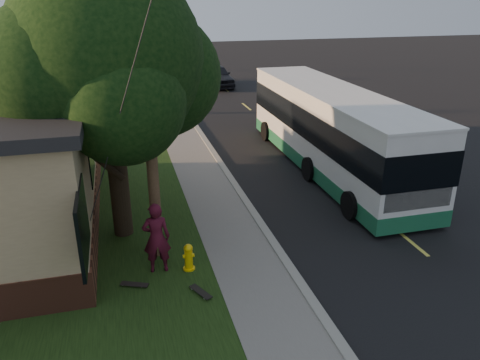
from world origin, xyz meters
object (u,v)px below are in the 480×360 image
at_px(leafy_tree, 107,61).
at_px(traffic_signal, 162,36).
at_px(transit_bus, 331,128).
at_px(skateboard_spare, 134,284).
at_px(bare_tree_near, 124,78).
at_px(skateboarder, 156,238).
at_px(utility_pole, 146,91).
at_px(bare_tree_far, 126,55).
at_px(fire_hydrant, 189,257).
at_px(skateboard_main, 201,292).
at_px(distant_car, 216,76).

bearing_deg(leafy_tree, traffic_signal, 81.53).
height_order(transit_bus, skateboard_spare, transit_bus).
distance_m(bare_tree_near, traffic_signal, 16.52).
bearing_deg(skateboard_spare, skateboarder, 40.76).
xyz_separation_m(utility_pole, transit_bus, (7.55, 5.22, -2.87)).
relative_size(traffic_signal, transit_bus, 0.45).
bearing_deg(bare_tree_far, fire_hydrant, -89.24).
distance_m(traffic_signal, skateboard_spare, 34.86).
bearing_deg(utility_pole, skateboarder, -95.10).
relative_size(utility_pole, bare_tree_near, 2.11).
distance_m(bare_tree_far, skateboard_spare, 30.50).
bearing_deg(transit_bus, bare_tree_far, 106.94).
bearing_deg(bare_tree_far, skateboard_main, -89.08).
xyz_separation_m(bare_tree_far, skateboard_main, (0.50, -31.16, -1.88)).
height_order(fire_hydrant, distant_car, distant_car).
xyz_separation_m(traffic_signal, skateboard_spare, (-4.54, -34.43, -3.04)).
distance_m(skateboard_main, distant_car, 27.18).
height_order(bare_tree_near, skateboard_main, bare_tree_near).
relative_size(fire_hydrant, skateboard_spare, 1.03).
height_order(utility_pole, bare_tree_far, utility_pole).
height_order(fire_hydrant, bare_tree_far, bare_tree_far).
bearing_deg(bare_tree_far, distant_car, -35.44).
height_order(skateboard_main, distant_car, distant_car).
relative_size(skateboard_main, skateboard_spare, 1.02).
relative_size(bare_tree_far, distant_car, 0.82).
bearing_deg(bare_tree_far, bare_tree_near, -92.39).
height_order(leafy_tree, skateboard_main, leafy_tree).
distance_m(fire_hydrant, utility_pole, 4.37).
bearing_deg(transit_bus, bare_tree_near, 123.30).
distance_m(utility_pole, skateboarder, 3.69).
bearing_deg(traffic_signal, skateboard_main, -94.88).
height_order(bare_tree_far, skateboard_main, bare_tree_far).
xyz_separation_m(traffic_signal, skateboarder, (-3.88, -33.86, -2.13)).
distance_m(utility_pole, distant_car, 25.57).
bearing_deg(leafy_tree, utility_pole, -62.40).
distance_m(bare_tree_far, skateboarder, 29.88).
bearing_deg(skateboard_main, utility_pole, 110.49).
height_order(fire_hydrant, transit_bus, transit_bus).
bearing_deg(skateboard_main, leafy_tree, 113.68).
distance_m(skateboarder, skateboard_main, 1.82).
bearing_deg(transit_bus, traffic_signal, 97.68).
bearing_deg(bare_tree_far, traffic_signal, 48.81).
relative_size(fire_hydrant, skateboarder, 0.38).
distance_m(utility_pole, bare_tree_near, 17.19).
xyz_separation_m(fire_hydrant, bare_tree_near, (-0.90, 18.00, 1.72)).
relative_size(bare_tree_near, transit_bus, 0.35).
xyz_separation_m(leafy_tree, distant_car, (7.74, 22.68, -4.33)).
bearing_deg(bare_tree_near, skateboard_main, -87.01).
bearing_deg(fire_hydrant, traffic_signal, 84.79).
height_order(leafy_tree, distant_car, leafy_tree).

